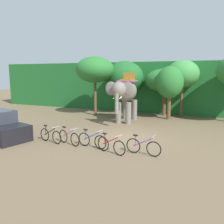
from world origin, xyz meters
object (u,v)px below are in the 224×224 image
bike_pink (69,137)px  bike_purple (143,147)px  tree_center_right (95,70)px  bike_blue (92,140)px  elephant (126,93)px  bike_black (51,135)px  tree_far_right (183,74)px  tree_left (124,78)px  tree_far_left (165,81)px  tree_center (170,83)px  bike_red (111,145)px

bike_pink → bike_purple: bearing=-0.3°
tree_center_right → bike_blue: bearing=-63.9°
elephant → bike_black: size_ratio=2.50×
tree_far_right → tree_left: bearing=-176.3°
tree_far_left → bike_pink: bearing=-105.4°
tree_center_right → bike_pink: tree_center_right is taller
tree_far_right → bike_purple: (-0.39, -10.64, -3.26)m
tree_center → bike_blue: bearing=-104.2°
bike_blue → tree_far_left: bearing=81.6°
tree_far_left → tree_far_right: tree_far_right is taller
bike_red → tree_far_left: bearing=88.1°
tree_far_left → tree_center: bearing=-67.8°
tree_center_right → bike_red: 10.80m
bike_blue → bike_purple: bearing=-0.5°
tree_center → bike_purple: tree_center is taller
tree_left → bike_pink: (0.68, -10.29, -2.93)m
tree_center → bike_pink: size_ratio=2.63×
tree_far_right → bike_purple: bearing=-92.1°
elephant → bike_red: (1.79, -6.97, -1.82)m
tree_center → elephant: bearing=-139.9°
tree_left → bike_blue: 10.90m
tree_far_right → bike_black: tree_far_right is taller
tree_far_right → bike_red: 11.63m
tree_far_left → bike_purple: (1.08, -10.72, -2.68)m
tree_left → bike_pink: 10.72m
bike_red → bike_purple: bearing=14.4°
bike_red → bike_purple: size_ratio=0.97×
tree_center_right → bike_blue: tree_center_right is taller
bike_red → elephant: bearing=104.4°
tree_left → bike_blue: size_ratio=2.83×
tree_far_right → bike_black: 12.48m
tree_left → bike_blue: bearing=-78.8°
tree_center_right → tree_far_left: size_ratio=1.25×
tree_far_left → elephant: (-2.16, -4.13, -0.86)m
tree_far_left → bike_pink: tree_far_left is taller
tree_far_left → tree_center: tree_center is taller
tree_center_right → tree_far_right: (7.11, 2.31, -0.35)m
tree_far_left → bike_blue: (-1.57, -10.70, -2.68)m
bike_black → bike_blue: 2.49m
bike_pink → tree_far_right: bearing=67.4°
tree_far_right → bike_blue: size_ratio=2.83×
tree_left → tree_far_right: size_ratio=1.00×
tree_center_right → tree_far_right: bearing=18.0°
tree_center_right → tree_center: (6.34, 0.67, -1.04)m
bike_purple → tree_center_right: bearing=128.9°
tree_far_left → bike_pink: size_ratio=2.54×
tree_far_right → bike_blue: bearing=-106.0°
tree_far_left → bike_blue: size_ratio=2.43×
tree_left → bike_purple: size_ratio=2.82×
bike_blue → bike_red: 1.27m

